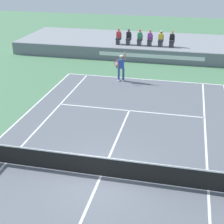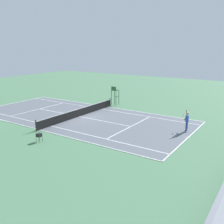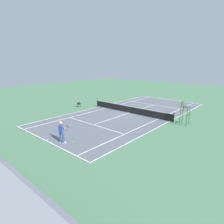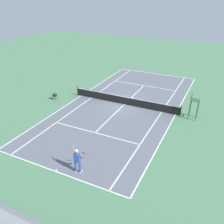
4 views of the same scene
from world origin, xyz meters
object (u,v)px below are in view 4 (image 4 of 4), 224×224
Objects in this scene: tennis_player at (78,160)px; ball_hopper at (55,95)px; umpire_chair at (194,104)px; tennis_ball at (89,168)px.

tennis_player is 12.72m from ball_hopper.
umpire_chair reaches higher than tennis_player.
tennis_ball is 11.83m from umpire_chair.
tennis_player reaches higher than ball_hopper.
ball_hopper is at bearing 8.70° from umpire_chair.
tennis_ball is 0.10× the size of ball_hopper.
ball_hopper is at bearing -41.47° from tennis_ball.
tennis_ball is 0.03× the size of umpire_chair.
tennis_player reaches higher than tennis_ball.
umpire_chair is 3.49× the size of ball_hopper.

